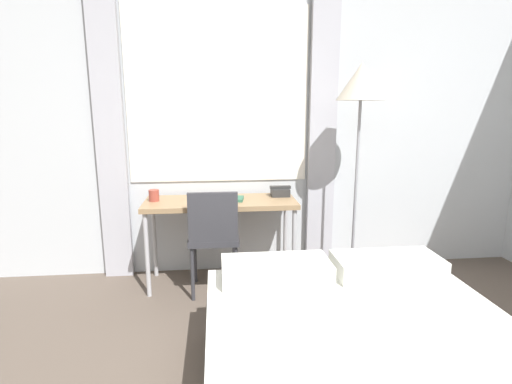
{
  "coord_description": "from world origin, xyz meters",
  "views": [
    {
      "loc": [
        -0.52,
        -0.7,
        1.51
      ],
      "look_at": [
        -0.22,
        2.17,
        0.89
      ],
      "focal_mm": 28.0,
      "sensor_mm": 36.0,
      "label": 1
    }
  ],
  "objects_px": {
    "desk": "(221,208)",
    "desk_chair": "(214,233)",
    "standing_lamp": "(361,92)",
    "mug": "(154,195)",
    "book": "(226,199)",
    "telephone": "(280,192)"
  },
  "relations": [
    {
      "from": "desk",
      "to": "book",
      "type": "height_order",
      "value": "book"
    },
    {
      "from": "desk",
      "to": "telephone",
      "type": "bearing_deg",
      "value": 11.43
    },
    {
      "from": "standing_lamp",
      "to": "desk_chair",
      "type": "bearing_deg",
      "value": -176.88
    },
    {
      "from": "telephone",
      "to": "book",
      "type": "distance_m",
      "value": 0.49
    },
    {
      "from": "desk_chair",
      "to": "mug",
      "type": "relative_size",
      "value": 9.29
    },
    {
      "from": "desk_chair",
      "to": "book",
      "type": "height_order",
      "value": "desk_chair"
    },
    {
      "from": "desk_chair",
      "to": "mug",
      "type": "distance_m",
      "value": 0.6
    },
    {
      "from": "desk",
      "to": "desk_chair",
      "type": "xyz_separation_m",
      "value": [
        -0.06,
        -0.2,
        -0.16
      ]
    },
    {
      "from": "desk_chair",
      "to": "standing_lamp",
      "type": "bearing_deg",
      "value": 3.82
    },
    {
      "from": "standing_lamp",
      "to": "mug",
      "type": "bearing_deg",
      "value": 174.22
    },
    {
      "from": "mug",
      "to": "telephone",
      "type": "bearing_deg",
      "value": 4.16
    },
    {
      "from": "standing_lamp",
      "to": "book",
      "type": "height_order",
      "value": "standing_lamp"
    },
    {
      "from": "desk",
      "to": "desk_chair",
      "type": "height_order",
      "value": "desk_chair"
    },
    {
      "from": "book",
      "to": "standing_lamp",
      "type": "bearing_deg",
      "value": -7.38
    },
    {
      "from": "standing_lamp",
      "to": "mug",
      "type": "distance_m",
      "value": 1.87
    },
    {
      "from": "standing_lamp",
      "to": "desk",
      "type": "bearing_deg",
      "value": 172.82
    },
    {
      "from": "desk",
      "to": "mug",
      "type": "xyz_separation_m",
      "value": [
        -0.55,
        0.03,
        0.11
      ]
    },
    {
      "from": "telephone",
      "to": "mug",
      "type": "height_order",
      "value": "mug"
    },
    {
      "from": "desk_chair",
      "to": "telephone",
      "type": "distance_m",
      "value": 0.71
    },
    {
      "from": "telephone",
      "to": "mug",
      "type": "xyz_separation_m",
      "value": [
        -1.07,
        -0.08,
        0.01
      ]
    },
    {
      "from": "book",
      "to": "desk_chair",
      "type": "bearing_deg",
      "value": -119.09
    },
    {
      "from": "desk_chair",
      "to": "book",
      "type": "xyz_separation_m",
      "value": [
        0.11,
        0.2,
        0.24
      ]
    }
  ]
}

